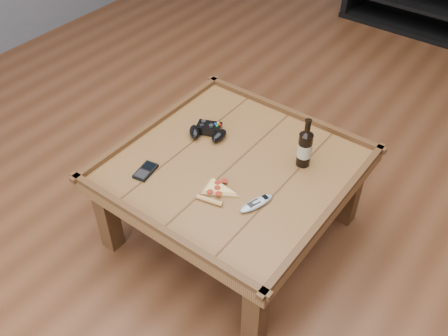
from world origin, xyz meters
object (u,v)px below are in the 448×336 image
Objects in this scene: smartphone at (146,171)px; remote_control at (256,203)px; beer_bottle at (305,147)px; coffee_table at (233,174)px; game_controller at (208,131)px; pizza_slice at (216,191)px; media_console at (434,1)px.

remote_control is (0.50, 0.13, 0.00)m from smartphone.
smartphone is at bearing -138.51° from beer_bottle.
coffee_table is 0.40m from smartphone.
game_controller is 0.38m from smartphone.
beer_bottle is 0.35m from remote_control.
smartphone is at bearing -148.08° from remote_control.
beer_bottle is 1.92× the size of smartphone.
remote_control reaches higher than pizza_slice.
remote_control reaches higher than smartphone.
beer_bottle is at bearing -11.60° from game_controller.
beer_bottle reaches higher than remote_control.
media_console is at bearing 62.25° from game_controller.
game_controller is at bearing 70.92° from smartphone.
game_controller reaches higher than media_console.
media_console is 7.38× the size of game_controller.
coffee_table is at bearing -46.84° from game_controller.
coffee_table is 2.75m from media_console.
media_console is 2.67m from game_controller.
coffee_table is at bearing -142.05° from beer_bottle.
remote_control is at bearing -32.96° from coffee_table.
pizza_slice is at bearing -89.12° from media_console.
beer_bottle reaches higher than pizza_slice.
beer_bottle is 0.71m from smartphone.
remote_control is at bearing -85.57° from media_console.
media_console is at bearing 78.08° from pizza_slice.
smartphone is 0.52m from remote_control.
game_controller is (-0.22, -2.65, 0.23)m from media_console.
remote_control is (-0.02, -0.34, -0.09)m from beer_bottle.
pizza_slice is at bearing -150.45° from remote_control.
media_console is 2.91m from remote_control.
media_console is at bearing 112.15° from remote_control.
game_controller is 0.39m from pizza_slice.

